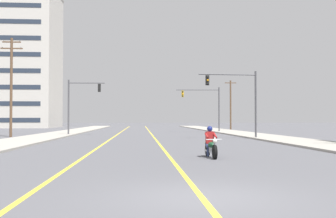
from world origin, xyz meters
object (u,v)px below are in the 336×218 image
traffic_signal_near_right (239,94)px  utility_pole_left_near (11,84)px  motorcycle_with_rider (211,145)px  traffic_signal_mid_right (206,102)px  utility_pole_right_far (231,104)px  traffic_signal_near_left (79,99)px  apartment_building_far_left_block (10,58)px

traffic_signal_near_right → utility_pole_left_near: bearing=166.2°
motorcycle_with_rider → utility_pole_left_near: size_ratio=0.22×
traffic_signal_mid_right → utility_pole_right_far: utility_pole_right_far is taller
motorcycle_with_rider → traffic_signal_near_left: (-10.09, 27.33, 3.46)m
traffic_signal_near_left → traffic_signal_near_right: bearing=-31.1°
motorcycle_with_rider → apartment_building_far_left_block: bearing=113.7°
traffic_signal_near_left → traffic_signal_mid_right: 18.64m
apartment_building_far_left_block → traffic_signal_near_left: bearing=-64.3°
utility_pole_left_near → apartment_building_far_left_block: 51.63m
traffic_signal_mid_right → apartment_building_far_left_block: size_ratio=0.21×
traffic_signal_mid_right → utility_pole_left_near: 26.05m
utility_pole_left_near → utility_pole_right_far: size_ratio=1.23×
utility_pole_right_far → motorcycle_with_rider: bearing=-103.8°
motorcycle_with_rider → utility_pole_left_near: 28.71m
motorcycle_with_rider → utility_pole_right_far: utility_pole_right_far is taller
traffic_signal_near_left → apartment_building_far_left_block: 50.34m
utility_pole_right_far → utility_pole_left_near: bearing=-139.5°
traffic_signal_near_right → apartment_building_far_left_block: (-37.15, 53.81, 10.86)m
motorcycle_with_rider → utility_pole_right_far: 48.44m
traffic_signal_mid_right → traffic_signal_near_left: bearing=-148.9°
traffic_signal_mid_right → traffic_signal_near_right: bearing=-90.4°
utility_pole_right_far → apartment_building_far_left_block: 50.66m
motorcycle_with_rider → apartment_building_far_left_block: apartment_building_far_left_block is taller
traffic_signal_near_left → utility_pole_left_near: bearing=-146.1°
traffic_signal_near_right → apartment_building_far_left_block: size_ratio=0.21×
motorcycle_with_rider → utility_pole_left_near: utility_pole_left_near is taller
traffic_signal_near_left → utility_pole_right_far: size_ratio=0.76×
utility_pole_right_far → apartment_building_far_left_block: bearing=150.1°
traffic_signal_near_left → utility_pole_left_near: 7.50m
utility_pole_left_near → apartment_building_far_left_block: bearing=107.4°
traffic_signal_near_right → utility_pole_left_near: 22.65m
traffic_signal_near_right → utility_pole_right_far: (5.76, 29.11, 0.12)m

